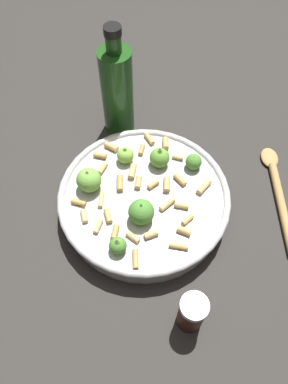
% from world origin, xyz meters
% --- Properties ---
extents(ground_plane, '(2.40, 2.40, 0.00)m').
position_xyz_m(ground_plane, '(0.00, 0.00, 0.00)').
color(ground_plane, '#2D2B28').
extents(cooking_pan, '(0.32, 0.32, 0.10)m').
position_xyz_m(cooking_pan, '(-0.00, 0.00, 0.03)').
color(cooking_pan, '#B7B7BC').
rests_on(cooking_pan, ground).
extents(pepper_shaker, '(0.04, 0.04, 0.09)m').
position_xyz_m(pepper_shaker, '(-0.02, -0.23, 0.04)').
color(pepper_shaker, '#33140F').
rests_on(pepper_shaker, ground).
extents(olive_oil_bottle, '(0.07, 0.07, 0.25)m').
position_xyz_m(olive_oil_bottle, '(0.04, 0.22, 0.11)').
color(olive_oil_bottle, '#1E4C19').
rests_on(olive_oil_bottle, ground).
extents(wooden_spoon, '(0.13, 0.23, 0.02)m').
position_xyz_m(wooden_spoon, '(0.26, -0.08, 0.01)').
color(wooden_spoon, '#B2844C').
rests_on(wooden_spoon, ground).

